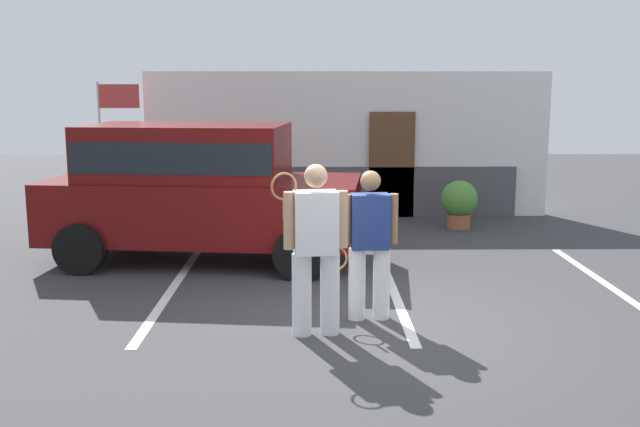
% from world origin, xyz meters
% --- Properties ---
extents(ground_plane, '(40.00, 40.00, 0.00)m').
position_xyz_m(ground_plane, '(0.00, 0.00, 0.00)').
color(ground_plane, '#38383A').
extents(parking_stripe_0, '(0.12, 4.40, 0.01)m').
position_xyz_m(parking_stripe_0, '(-2.54, 1.50, 0.00)').
color(parking_stripe_0, silver).
rests_on(parking_stripe_0, ground_plane).
extents(parking_stripe_1, '(0.12, 4.40, 0.01)m').
position_xyz_m(parking_stripe_1, '(0.34, 1.50, 0.00)').
color(parking_stripe_1, silver).
rests_on(parking_stripe_1, ground_plane).
extents(parking_stripe_2, '(0.12, 4.40, 0.01)m').
position_xyz_m(parking_stripe_2, '(3.22, 1.50, 0.00)').
color(parking_stripe_2, silver).
rests_on(parking_stripe_2, ground_plane).
extents(house_frontage, '(8.04, 0.40, 2.89)m').
position_xyz_m(house_frontage, '(0.01, 6.90, 1.35)').
color(house_frontage, white).
rests_on(house_frontage, ground_plane).
extents(parked_suv, '(4.78, 2.56, 2.05)m').
position_xyz_m(parked_suv, '(-2.42, 3.08, 1.15)').
color(parked_suv, '#590C0C').
rests_on(parked_suv, ground_plane).
extents(tennis_player_man, '(0.80, 0.34, 1.82)m').
position_xyz_m(tennis_player_man, '(-0.67, -0.25, 0.95)').
color(tennis_player_man, white).
rests_on(tennis_player_man, ground_plane).
extents(tennis_player_woman, '(0.89, 0.29, 1.70)m').
position_xyz_m(tennis_player_woman, '(-0.07, 0.26, 0.88)').
color(tennis_player_woman, white).
rests_on(tennis_player_woman, ground_plane).
extents(potted_plant_by_porch, '(0.67, 0.67, 0.89)m').
position_xyz_m(potted_plant_by_porch, '(2.01, 5.53, 0.49)').
color(potted_plant_by_porch, '#9E5638').
rests_on(potted_plant_by_porch, ground_plane).
extents(flag_pole, '(0.80, 0.07, 2.69)m').
position_xyz_m(flag_pole, '(-4.59, 6.37, 1.88)').
color(flag_pole, silver).
rests_on(flag_pole, ground_plane).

